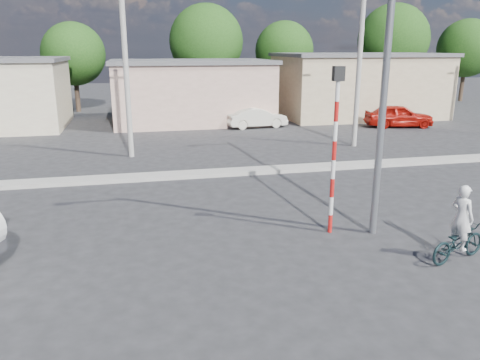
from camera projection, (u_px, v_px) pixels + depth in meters
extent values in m
plane|color=#272729|center=(223.00, 269.00, 10.52)|extent=(120.00, 120.00, 0.00)
cube|color=#99968E|center=(185.00, 175.00, 18.00)|extent=(40.00, 0.80, 0.16)
imported|color=black|center=(458.00, 242.00, 10.82)|extent=(1.82, 1.07, 0.90)
imported|color=white|center=(460.00, 230.00, 10.74)|extent=(0.51, 0.64, 1.53)
imported|color=beige|center=(256.00, 118.00, 28.98)|extent=(3.89, 1.73, 1.24)
imported|color=#A41009|center=(399.00, 116.00, 29.16)|extent=(4.38, 2.43, 1.41)
cylinder|color=red|center=(330.00, 223.00, 12.53)|extent=(0.11, 0.11, 0.50)
cylinder|color=white|center=(331.00, 206.00, 12.40)|extent=(0.11, 0.11, 0.50)
cylinder|color=red|center=(332.00, 188.00, 12.26)|extent=(0.11, 0.11, 0.50)
cylinder|color=white|center=(333.00, 169.00, 12.12)|extent=(0.11, 0.11, 0.50)
cylinder|color=red|center=(334.00, 151.00, 11.99)|extent=(0.11, 0.11, 0.50)
cylinder|color=white|center=(335.00, 131.00, 11.85)|extent=(0.11, 0.11, 0.50)
cylinder|color=red|center=(336.00, 112.00, 11.71)|extent=(0.11, 0.11, 0.50)
cylinder|color=white|center=(338.00, 91.00, 11.58)|extent=(0.11, 0.11, 0.50)
cube|color=black|center=(339.00, 74.00, 11.46)|extent=(0.28, 0.18, 0.36)
cylinder|color=slate|center=(387.00, 60.00, 11.32)|extent=(0.18, 0.18, 9.00)
cube|color=tan|center=(191.00, 93.00, 31.07)|extent=(10.00, 7.00, 3.80)
cube|color=#59595B|center=(190.00, 62.00, 30.52)|extent=(10.30, 7.30, 0.24)
cube|color=tan|center=(358.00, 87.00, 33.55)|extent=(11.00, 7.00, 4.20)
cube|color=#59595B|center=(360.00, 55.00, 32.95)|extent=(11.30, 7.30, 0.24)
cylinder|color=#38281E|center=(77.00, 89.00, 36.00)|extent=(0.36, 0.36, 3.47)
sphere|color=#2D5C1B|center=(73.00, 54.00, 35.29)|extent=(4.71, 4.71, 4.71)
cylinder|color=#38281E|center=(207.00, 83.00, 37.07)|extent=(0.36, 0.36, 4.20)
sphere|color=#2D5C1B|center=(206.00, 42.00, 36.21)|extent=(5.70, 5.70, 5.70)
cylinder|color=#38281E|center=(283.00, 83.00, 40.50)|extent=(0.36, 0.36, 3.64)
sphere|color=#2D5C1B|center=(284.00, 51.00, 39.76)|extent=(4.94, 4.94, 4.94)
cylinder|color=#38281E|center=(390.00, 79.00, 40.43)|extent=(0.36, 0.36, 4.37)
sphere|color=#2D5C1B|center=(393.00, 40.00, 39.54)|extent=(5.93, 5.93, 5.93)
cylinder|color=#38281E|center=(463.00, 80.00, 43.14)|extent=(0.36, 0.36, 3.81)
sphere|color=#2D5C1B|center=(467.00, 48.00, 42.36)|extent=(5.17, 5.17, 5.17)
cylinder|color=#99968E|center=(126.00, 67.00, 20.27)|extent=(0.24, 0.24, 8.00)
cylinder|color=#99968E|center=(359.00, 65.00, 22.59)|extent=(0.24, 0.24, 8.00)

